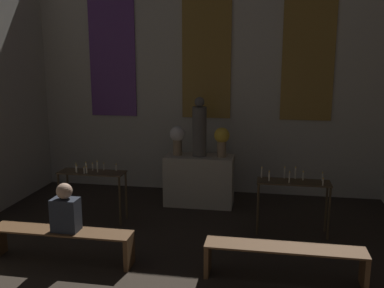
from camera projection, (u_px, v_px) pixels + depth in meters
name	position (u px, v px, depth m)	size (l,w,h in m)	color
wall_back	(207.00, 73.00, 8.68)	(7.30, 0.16, 4.89)	beige
altar	(199.00, 180.00, 8.17)	(1.30, 0.58, 0.96)	#BCB29E
statue	(199.00, 129.00, 7.97)	(0.26, 0.26, 1.11)	#5B5651
flower_vase_left	(177.00, 137.00, 8.07)	(0.29, 0.29, 0.55)	#937A5B
flower_vase_right	(222.00, 139.00, 7.93)	(0.29, 0.29, 0.55)	#937A5B
candle_rack_left	(92.00, 180.00, 7.32)	(1.14, 0.39, 1.07)	#473823
candle_rack_right	(293.00, 190.00, 6.75)	(1.14, 0.39, 1.07)	#473823
pew_back_left	(61.00, 238.00, 5.89)	(2.00, 0.36, 0.46)	brown
pew_back_right	(284.00, 256.00, 5.38)	(2.00, 0.36, 0.46)	brown
person_seated	(65.00, 210.00, 5.79)	(0.36, 0.24, 0.67)	#282D38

